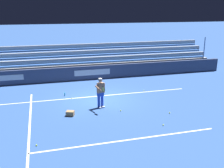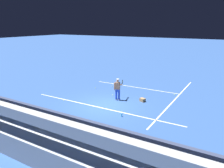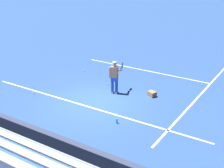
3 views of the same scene
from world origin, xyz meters
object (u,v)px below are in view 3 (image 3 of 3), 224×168
Objects in this scene: tennis_player at (115,77)px; tennis_ball_by_box at (34,93)px; tennis_ball_toward_net at (108,84)px; tennis_ball_midcourt at (117,114)px; tennis_ball_far_right at (84,71)px; tennis_ball_on_baseline at (109,68)px; water_bottle at (117,121)px; ball_box_cardboard at (152,94)px; tennis_ball_far_left at (202,85)px.

tennis_player is 25.98× the size of tennis_ball_by_box.
tennis_ball_midcourt is (2.31, -2.79, 0.00)m from tennis_ball_toward_net.
tennis_ball_on_baseline is (1.02, 1.29, 0.00)m from tennis_ball_far_right.
tennis_player reaches higher than tennis_ball_on_baseline.
tennis_ball_midcourt is at bearing 3.13° from tennis_ball_by_box.
tennis_player is 7.80× the size of water_bottle.
ball_box_cardboard is 1.82× the size of water_bottle.
tennis_ball_by_box and tennis_ball_midcourt have the same top height.
ball_box_cardboard is at bearing 81.09° from tennis_ball_midcourt.
ball_box_cardboard is at bearing -30.16° from tennis_ball_on_baseline.
tennis_ball_far_left is at bearing 73.92° from water_bottle.
tennis_ball_by_box is at bearing -140.95° from tennis_ball_far_left.
tennis_player is at bearing -159.05° from ball_box_cardboard.
tennis_ball_far_right is 7.08m from tennis_ball_far_left.
tennis_player is at bearing 32.49° from tennis_ball_by_box.
tennis_ball_midcourt is (1.38, -1.99, -0.86)m from tennis_player.
tennis_ball_far_left and tennis_ball_midcourt have the same top height.
tennis_ball_toward_net is 0.30× the size of water_bottle.
ball_box_cardboard is 2.74m from tennis_ball_toward_net.
tennis_ball_toward_net is 2.70m from tennis_ball_on_baseline.
tennis_ball_toward_net is (-2.73, 0.11, -0.10)m from ball_box_cardboard.
tennis_ball_midcourt is (3.73, -5.09, 0.00)m from tennis_ball_on_baseline.
ball_box_cardboard is at bearing 20.95° from tennis_player.
tennis_ball_far_left is (7.06, 5.73, 0.00)m from tennis_ball_by_box.
tennis_ball_toward_net is 5.19m from tennis_ball_far_left.
tennis_ball_on_baseline is 1.00× the size of tennis_ball_midcourt.
ball_box_cardboard is 6.06× the size of tennis_ball_toward_net.
tennis_ball_on_baseline is (-4.15, 2.41, -0.10)m from ball_box_cardboard.
tennis_ball_far_left is at bearing 44.64° from tennis_player.
ball_box_cardboard reaches higher than tennis_ball_far_right.
tennis_ball_by_box is 4.07m from tennis_ball_far_right.
tennis_ball_midcourt is 0.30× the size of water_bottle.
ball_box_cardboard is 6.06× the size of tennis_ball_midcourt.
tennis_player is 2.07m from ball_box_cardboard.
tennis_ball_far_left is (3.51, 3.47, -0.86)m from tennis_player.
tennis_ball_far_left is (6.88, 1.66, 0.00)m from tennis_ball_far_right.
tennis_player is 1.50m from tennis_ball_toward_net.
water_bottle is at bearing -40.90° from tennis_ball_far_right.
tennis_ball_toward_net is at bearing 128.12° from water_bottle.
tennis_ball_on_baseline is (-1.41, 2.31, 0.00)m from tennis_ball_toward_net.
tennis_ball_far_left is at bearing 31.02° from tennis_ball_toward_net.
tennis_ball_toward_net is at bearing -58.46° from tennis_ball_on_baseline.
water_bottle reaches higher than tennis_ball_far_left.
tennis_ball_midcourt is at bearing 120.28° from water_bottle.
tennis_ball_far_right is at bearing 151.82° from tennis_player.
tennis_ball_on_baseline is at bearing 149.84° from ball_box_cardboard.
tennis_player reaches higher than water_bottle.
tennis_ball_far_left is (4.45, 2.67, 0.00)m from tennis_ball_toward_net.
tennis_player is at bearing 123.68° from water_bottle.
ball_box_cardboard reaches higher than tennis_ball_midcourt.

